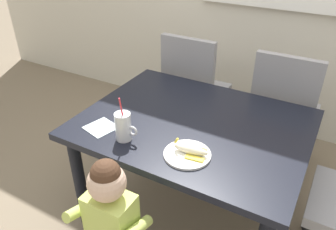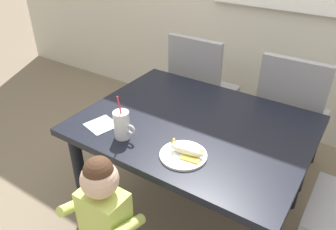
{
  "view_description": "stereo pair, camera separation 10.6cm",
  "coord_description": "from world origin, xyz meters",
  "px_view_note": "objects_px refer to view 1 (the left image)",
  "views": [
    {
      "loc": [
        0.64,
        -1.43,
        1.7
      ],
      "look_at": [
        -0.11,
        -0.1,
        0.76
      ],
      "focal_mm": 35.24,
      "sensor_mm": 36.0,
      "label": 1
    },
    {
      "loc": [
        0.73,
        -1.38,
        1.7
      ],
      "look_at": [
        -0.11,
        -0.1,
        0.76
      ],
      "focal_mm": 35.24,
      "sensor_mm": 36.0,
      "label": 2
    }
  ],
  "objects_px": {
    "dining_chair_left": "(193,86)",
    "toddler_standing": "(111,215)",
    "milk_cup": "(124,128)",
    "snack_plate": "(187,154)",
    "dining_table": "(193,135)",
    "paper_napkin": "(101,127)",
    "peeled_banana": "(191,150)",
    "dining_chair_right": "(283,108)"
  },
  "relations": [
    {
      "from": "toddler_standing",
      "to": "snack_plate",
      "type": "height_order",
      "value": "toddler_standing"
    },
    {
      "from": "dining_chair_left",
      "to": "toddler_standing",
      "type": "height_order",
      "value": "dining_chair_left"
    },
    {
      "from": "milk_cup",
      "to": "snack_plate",
      "type": "bearing_deg",
      "value": 5.85
    },
    {
      "from": "dining_table",
      "to": "dining_chair_left",
      "type": "height_order",
      "value": "dining_chair_left"
    },
    {
      "from": "dining_chair_right",
      "to": "paper_napkin",
      "type": "relative_size",
      "value": 6.4
    },
    {
      "from": "dining_table",
      "to": "peeled_banana",
      "type": "xyz_separation_m",
      "value": [
        0.12,
        -0.28,
        0.12
      ]
    },
    {
      "from": "toddler_standing",
      "to": "dining_table",
      "type": "bearing_deg",
      "value": 81.31
    },
    {
      "from": "toddler_standing",
      "to": "snack_plate",
      "type": "distance_m",
      "value": 0.45
    },
    {
      "from": "dining_chair_left",
      "to": "milk_cup",
      "type": "xyz_separation_m",
      "value": [
        0.09,
        -1.03,
        0.23
      ]
    },
    {
      "from": "toddler_standing",
      "to": "peeled_banana",
      "type": "height_order",
      "value": "toddler_standing"
    },
    {
      "from": "dining_chair_left",
      "to": "milk_cup",
      "type": "relative_size",
      "value": 3.81
    },
    {
      "from": "dining_chair_left",
      "to": "toddler_standing",
      "type": "relative_size",
      "value": 1.15
    },
    {
      "from": "toddler_standing",
      "to": "milk_cup",
      "type": "bearing_deg",
      "value": 113.79
    },
    {
      "from": "dining_chair_right",
      "to": "toddler_standing",
      "type": "bearing_deg",
      "value": 70.96
    },
    {
      "from": "snack_plate",
      "to": "paper_napkin",
      "type": "height_order",
      "value": "snack_plate"
    },
    {
      "from": "dining_chair_right",
      "to": "peeled_banana",
      "type": "xyz_separation_m",
      "value": [
        -0.25,
        -0.98,
        0.19
      ]
    },
    {
      "from": "dining_table",
      "to": "toddler_standing",
      "type": "height_order",
      "value": "toddler_standing"
    },
    {
      "from": "dining_chair_left",
      "to": "toddler_standing",
      "type": "distance_m",
      "value": 1.38
    },
    {
      "from": "toddler_standing",
      "to": "milk_cup",
      "type": "xyz_separation_m",
      "value": [
        -0.14,
        0.33,
        0.24
      ]
    },
    {
      "from": "peeled_banana",
      "to": "dining_chair_left",
      "type": "bearing_deg",
      "value": 114.76
    },
    {
      "from": "peeled_banana",
      "to": "paper_napkin",
      "type": "xyz_separation_m",
      "value": [
        -0.53,
        -0.02,
        -0.03
      ]
    },
    {
      "from": "dining_table",
      "to": "paper_napkin",
      "type": "height_order",
      "value": "paper_napkin"
    },
    {
      "from": "dining_table",
      "to": "toddler_standing",
      "type": "relative_size",
      "value": 1.49
    },
    {
      "from": "dining_chair_left",
      "to": "dining_chair_right",
      "type": "relative_size",
      "value": 1.0
    },
    {
      "from": "dining_table",
      "to": "dining_chair_left",
      "type": "relative_size",
      "value": 1.3
    },
    {
      "from": "dining_chair_left",
      "to": "paper_napkin",
      "type": "xyz_separation_m",
      "value": [
        -0.08,
        -1.01,
        0.16
      ]
    },
    {
      "from": "dining_chair_left",
      "to": "snack_plate",
      "type": "relative_size",
      "value": 4.17
    },
    {
      "from": "dining_table",
      "to": "paper_napkin",
      "type": "relative_size",
      "value": 8.33
    },
    {
      "from": "milk_cup",
      "to": "paper_napkin",
      "type": "relative_size",
      "value": 1.68
    },
    {
      "from": "dining_table",
      "to": "snack_plate",
      "type": "height_order",
      "value": "snack_plate"
    },
    {
      "from": "dining_chair_left",
      "to": "snack_plate",
      "type": "height_order",
      "value": "dining_chair_left"
    },
    {
      "from": "paper_napkin",
      "to": "dining_table",
      "type": "bearing_deg",
      "value": 36.58
    },
    {
      "from": "toddler_standing",
      "to": "milk_cup",
      "type": "relative_size",
      "value": 3.33
    },
    {
      "from": "toddler_standing",
      "to": "peeled_banana",
      "type": "relative_size",
      "value": 4.81
    },
    {
      "from": "dining_table",
      "to": "peeled_banana",
      "type": "relative_size",
      "value": 7.17
    },
    {
      "from": "snack_plate",
      "to": "peeled_banana",
      "type": "bearing_deg",
      "value": 32.53
    },
    {
      "from": "dining_table",
      "to": "dining_chair_left",
      "type": "xyz_separation_m",
      "value": [
        -0.34,
        0.7,
        -0.07
      ]
    },
    {
      "from": "dining_table",
      "to": "snack_plate",
      "type": "xyz_separation_m",
      "value": [
        0.1,
        -0.29,
        0.1
      ]
    },
    {
      "from": "snack_plate",
      "to": "paper_napkin",
      "type": "distance_m",
      "value": 0.52
    },
    {
      "from": "dining_table",
      "to": "milk_cup",
      "type": "xyz_separation_m",
      "value": [
        -0.24,
        -0.33,
        0.16
      ]
    },
    {
      "from": "dining_table",
      "to": "toddler_standing",
      "type": "xyz_separation_m",
      "value": [
        -0.1,
        -0.65,
        -0.08
      ]
    },
    {
      "from": "snack_plate",
      "to": "paper_napkin",
      "type": "relative_size",
      "value": 1.53
    }
  ]
}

